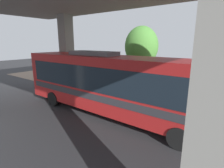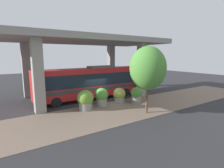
{
  "view_description": "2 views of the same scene",
  "coord_description": "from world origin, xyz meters",
  "px_view_note": "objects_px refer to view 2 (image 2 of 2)",
  "views": [
    {
      "loc": [
        10.28,
        6.13,
        4.39
      ],
      "look_at": [
        1.23,
        -0.68,
        1.65
      ],
      "focal_mm": 28.0,
      "sensor_mm": 36.0,
      "label": 1
    },
    {
      "loc": [
        -15.67,
        8.97,
        5.05
      ],
      "look_at": [
        -1.07,
        -0.63,
        2.18
      ],
      "focal_mm": 28.0,
      "sensor_mm": 36.0,
      "label": 2
    }
  ],
  "objects_px": {
    "bus": "(92,81)",
    "fire_hydrant": "(140,94)",
    "planter_middle": "(101,97)",
    "planter_back": "(119,95)",
    "street_tree_near": "(148,68)",
    "planter_front": "(136,95)",
    "planter_extra": "(85,100)"
  },
  "relations": [
    {
      "from": "bus",
      "to": "planter_extra",
      "type": "xyz_separation_m",
      "value": [
        -3.43,
        2.4,
        -1.12
      ]
    },
    {
      "from": "fire_hydrant",
      "to": "street_tree_near",
      "type": "xyz_separation_m",
      "value": [
        -4.29,
        3.21,
        3.47
      ]
    },
    {
      "from": "planter_back",
      "to": "street_tree_near",
      "type": "distance_m",
      "value": 5.27
    },
    {
      "from": "planter_back",
      "to": "fire_hydrant",
      "type": "bearing_deg",
      "value": -88.37
    },
    {
      "from": "bus",
      "to": "planter_middle",
      "type": "xyz_separation_m",
      "value": [
        -3.07,
        0.47,
        -1.14
      ]
    },
    {
      "from": "fire_hydrant",
      "to": "planter_front",
      "type": "height_order",
      "value": "planter_front"
    },
    {
      "from": "bus",
      "to": "planter_middle",
      "type": "bearing_deg",
      "value": 171.26
    },
    {
      "from": "planter_middle",
      "to": "planter_extra",
      "type": "height_order",
      "value": "planter_extra"
    },
    {
      "from": "fire_hydrant",
      "to": "planter_extra",
      "type": "distance_m",
      "value": 7.41
    },
    {
      "from": "planter_extra",
      "to": "planter_front",
      "type": "bearing_deg",
      "value": -96.61
    },
    {
      "from": "planter_front",
      "to": "planter_back",
      "type": "xyz_separation_m",
      "value": [
        1.1,
        1.46,
        -0.1
      ]
    },
    {
      "from": "street_tree_near",
      "to": "planter_front",
      "type": "bearing_deg",
      "value": -25.83
    },
    {
      "from": "bus",
      "to": "street_tree_near",
      "type": "height_order",
      "value": "street_tree_near"
    },
    {
      "from": "planter_middle",
      "to": "bus",
      "type": "bearing_deg",
      "value": -8.74
    },
    {
      "from": "fire_hydrant",
      "to": "planter_back",
      "type": "xyz_separation_m",
      "value": [
        -0.09,
        3.17,
        0.29
      ]
    },
    {
      "from": "planter_back",
      "to": "planter_extra",
      "type": "bearing_deg",
      "value": 96.03
    },
    {
      "from": "planter_front",
      "to": "planter_back",
      "type": "relative_size",
      "value": 1.06
    },
    {
      "from": "planter_front",
      "to": "bus",
      "type": "bearing_deg",
      "value": 38.57
    },
    {
      "from": "bus",
      "to": "street_tree_near",
      "type": "distance_m",
      "value": 7.63
    },
    {
      "from": "planter_extra",
      "to": "street_tree_near",
      "type": "bearing_deg",
      "value": -132.02
    },
    {
      "from": "bus",
      "to": "planter_extra",
      "type": "height_order",
      "value": "bus"
    },
    {
      "from": "planter_front",
      "to": "planter_extra",
      "type": "xyz_separation_m",
      "value": [
        0.66,
        5.66,
        0.06
      ]
    },
    {
      "from": "planter_back",
      "to": "street_tree_near",
      "type": "height_order",
      "value": "street_tree_near"
    },
    {
      "from": "bus",
      "to": "planter_front",
      "type": "height_order",
      "value": "bus"
    },
    {
      "from": "fire_hydrant",
      "to": "planter_middle",
      "type": "distance_m",
      "value": 5.46
    },
    {
      "from": "fire_hydrant",
      "to": "planter_back",
      "type": "height_order",
      "value": "planter_back"
    },
    {
      "from": "bus",
      "to": "planter_back",
      "type": "height_order",
      "value": "bus"
    },
    {
      "from": "planter_back",
      "to": "street_tree_near",
      "type": "xyz_separation_m",
      "value": [
        -4.2,
        0.04,
        3.18
      ]
    },
    {
      "from": "bus",
      "to": "fire_hydrant",
      "type": "xyz_separation_m",
      "value": [
        -2.9,
        -4.97,
        -1.58
      ]
    },
    {
      "from": "bus",
      "to": "street_tree_near",
      "type": "relative_size",
      "value": 2.18
    },
    {
      "from": "bus",
      "to": "fire_hydrant",
      "type": "distance_m",
      "value": 5.97
    },
    {
      "from": "planter_back",
      "to": "planter_extra",
      "type": "relative_size",
      "value": 0.85
    }
  ]
}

